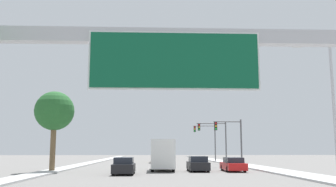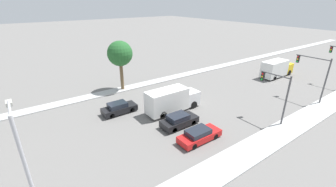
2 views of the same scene
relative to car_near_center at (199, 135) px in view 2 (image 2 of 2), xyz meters
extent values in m
cube|color=#B0B0B0|center=(4.25, 21.94, -0.58)|extent=(3.00, 120.00, 0.15)
cube|color=#B0B0B0|center=(-17.75, 21.94, -0.58)|extent=(2.00, 120.00, 0.15)
cube|color=red|center=(0.00, 0.06, -0.14)|extent=(1.84, 4.76, 0.68)
cube|color=#1E232D|center=(0.00, -0.18, 0.46)|extent=(1.62, 2.48, 0.52)
cylinder|color=black|center=(-0.81, 1.54, -0.34)|extent=(0.22, 0.64, 0.64)
cylinder|color=black|center=(0.81, 1.54, -0.34)|extent=(0.22, 0.64, 0.64)
cylinder|color=black|center=(-0.81, -1.42, -0.34)|extent=(0.22, 0.64, 0.64)
cylinder|color=black|center=(0.81, -1.42, -0.34)|extent=(0.22, 0.64, 0.64)
cube|color=black|center=(-10.50, -4.09, -0.11)|extent=(1.82, 4.39, 0.74)
cube|color=#1E232D|center=(-10.50, -4.31, 0.54)|extent=(1.60, 2.28, 0.56)
cylinder|color=black|center=(-11.30, -2.73, -0.34)|extent=(0.22, 0.64, 0.64)
cylinder|color=black|center=(-9.70, -2.73, -0.34)|extent=(0.22, 0.64, 0.64)
cylinder|color=black|center=(-11.30, -5.45, -0.34)|extent=(0.22, 0.64, 0.64)
cylinder|color=black|center=(-9.70, -5.45, -0.34)|extent=(0.22, 0.64, 0.64)
cube|color=black|center=(-3.50, 0.18, -0.10)|extent=(1.89, 4.43, 0.75)
cube|color=#1E232D|center=(-3.50, -0.04, 0.55)|extent=(1.67, 2.30, 0.57)
cylinder|color=black|center=(-4.34, 1.55, -0.34)|extent=(0.22, 0.64, 0.64)
cylinder|color=black|center=(-2.66, 1.55, -0.34)|extent=(0.22, 0.64, 0.64)
cylinder|color=black|center=(-4.34, -1.19, -0.34)|extent=(0.22, 0.64, 0.64)
cylinder|color=black|center=(-2.66, -1.19, -0.34)|extent=(0.22, 0.64, 0.64)
cube|color=white|center=(-7.00, 4.68, 0.56)|extent=(2.15, 2.11, 1.83)
cube|color=silver|center=(-7.00, 0.92, 1.06)|extent=(2.33, 5.41, 2.84)
cylinder|color=black|center=(-8.03, 4.58, -0.16)|extent=(0.28, 1.00, 1.00)
cylinder|color=black|center=(-5.97, 4.58, -0.16)|extent=(0.28, 1.00, 1.00)
cylinder|color=black|center=(-8.03, -0.43, -0.16)|extent=(0.28, 1.00, 1.00)
cylinder|color=black|center=(-5.97, -0.43, -0.16)|extent=(0.28, 1.00, 1.00)
cube|color=yellow|center=(-7.00, 29.17, 0.57)|extent=(2.18, 2.16, 1.85)
cube|color=silver|center=(-7.00, 25.32, 1.07)|extent=(2.37, 5.54, 2.86)
cylinder|color=black|center=(-8.05, 29.06, -0.16)|extent=(0.28, 1.00, 1.00)
cylinder|color=black|center=(-5.95, 29.06, -0.16)|extent=(0.28, 1.00, 1.00)
cylinder|color=black|center=(-8.05, 23.94, -0.16)|extent=(0.28, 1.00, 1.00)
cylinder|color=black|center=(-5.95, 23.94, -0.16)|extent=(0.28, 1.00, 1.00)
cylinder|color=#4C4C4F|center=(3.25, 9.94, 2.33)|extent=(0.20, 0.20, 5.96)
cylinder|color=#4C4C4F|center=(1.49, 9.94, 5.01)|extent=(3.52, 0.14, 0.14)
cube|color=black|center=(0.01, 9.94, 4.43)|extent=(0.35, 0.28, 1.05)
cylinder|color=red|center=(0.01, 9.78, 4.78)|extent=(0.22, 0.04, 0.22)
cylinder|color=yellow|center=(0.01, 9.78, 4.43)|extent=(0.22, 0.04, 0.22)
cylinder|color=green|center=(0.01, 9.78, 4.08)|extent=(0.22, 0.04, 0.22)
cylinder|color=#4C4C4F|center=(3.25, 19.94, 2.56)|extent=(0.20, 0.20, 6.43)
cylinder|color=#4C4C4F|center=(1.01, 19.94, 5.48)|extent=(4.49, 0.14, 0.14)
cube|color=black|center=(-0.88, 19.94, 4.90)|extent=(0.35, 0.28, 1.05)
cylinder|color=red|center=(-0.88, 19.78, 5.25)|extent=(0.22, 0.04, 0.22)
cylinder|color=yellow|center=(-0.88, 19.78, 4.90)|extent=(0.22, 0.04, 0.22)
cylinder|color=green|center=(-0.88, 19.78, 4.55)|extent=(0.22, 0.04, 0.22)
cube|color=black|center=(-0.42, 29.94, 5.14)|extent=(0.35, 0.28, 1.05)
cylinder|color=red|center=(-0.42, 29.78, 5.49)|extent=(0.22, 0.04, 0.22)
cylinder|color=yellow|center=(-0.42, 29.78, 5.14)|extent=(0.22, 0.04, 0.22)
cylinder|color=green|center=(-0.42, 29.78, 4.79)|extent=(0.22, 0.04, 0.22)
cylinder|color=brown|center=(-17.72, -0.26, 2.31)|extent=(0.53, 0.53, 5.93)
sphere|color=#235B28|center=(-17.72, -0.26, 5.28)|extent=(3.86, 3.86, 3.86)
cylinder|color=#B2B2B7|center=(2.28, -14.59, 8.20)|extent=(2.15, 0.12, 0.12)
cube|color=#B2B2A8|center=(1.20, -14.59, 8.10)|extent=(0.60, 0.28, 0.20)
camera|label=1|loc=(-8.02, -37.46, 1.49)|focal=40.00mm
camera|label=2|loc=(14.05, -14.04, 12.87)|focal=24.00mm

